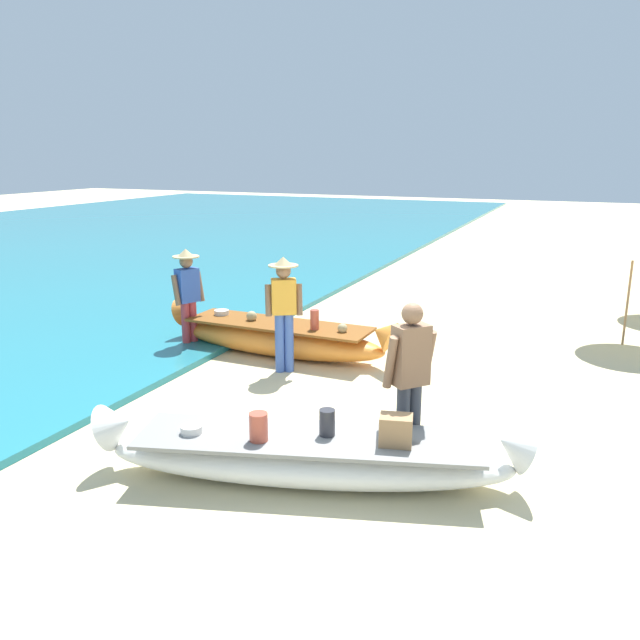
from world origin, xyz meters
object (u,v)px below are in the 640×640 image
object	(u,v)px
person_vendor_hatted	(284,306)
person_vendor_assistant	(188,291)
boat_white_foreground	(309,456)
person_tourist_customer	(410,376)
boat_orange_midground	(279,337)

from	to	relation	value
person_vendor_hatted	person_vendor_assistant	xyz separation A→B (m)	(-2.03, 0.48, -0.05)
boat_white_foreground	person_vendor_assistant	bearing A→B (deg)	137.78
person_vendor_assistant	boat_white_foreground	bearing A→B (deg)	-42.22
person_tourist_customer	person_vendor_assistant	size ratio (longest dim) A/B	1.05
boat_white_foreground	person_vendor_assistant	xyz separation A→B (m)	(-3.76, 3.41, 0.70)
person_vendor_hatted	person_tourist_customer	distance (m)	3.36
boat_orange_midground	person_vendor_hatted	size ratio (longest dim) A/B	2.28
boat_white_foreground	person_tourist_customer	size ratio (longest dim) A/B	2.46
person_vendor_hatted	person_tourist_customer	size ratio (longest dim) A/B	0.99
person_vendor_assistant	person_vendor_hatted	bearing A→B (deg)	-13.34
boat_white_foreground	person_vendor_hatted	distance (m)	3.48
person_vendor_hatted	person_tourist_customer	world-z (taller)	person_tourist_customer
boat_orange_midground	person_tourist_customer	distance (m)	4.21
boat_orange_midground	person_vendor_hatted	xyz separation A→B (m)	(0.45, -0.69, 0.72)
boat_orange_midground	person_vendor_assistant	world-z (taller)	person_vendor_assistant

